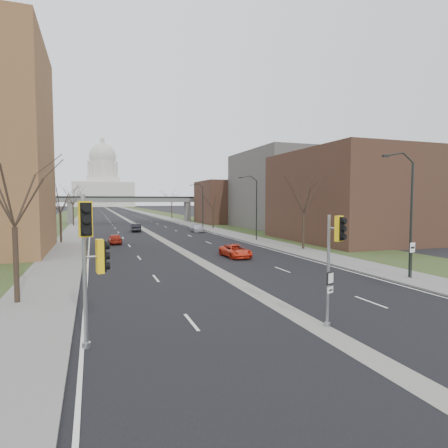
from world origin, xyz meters
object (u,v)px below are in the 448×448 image
speed_limit_sign (412,254)px  signal_pole_left (91,249)px  car_left_far (136,228)px  car_right_mid (197,228)px  signal_pole_median (334,250)px  car_right_near (236,251)px  car_left_near (115,239)px

speed_limit_sign → signal_pole_left: bearing=-176.0°
signal_pole_left → car_left_far: (7.20, 52.33, -3.05)m
car_right_mid → speed_limit_sign: bearing=-85.8°
signal_pole_median → car_right_near: size_ratio=1.10×
car_left_far → signal_pole_left: bearing=83.4°
car_left_far → car_left_near: bearing=77.0°
signal_pole_left → car_right_near: bearing=47.3°
speed_limit_sign → car_left_far: bearing=95.7°
signal_pole_left → car_left_near: bearing=77.3°
car_right_near → car_right_mid: 29.41m
car_right_mid → signal_pole_left: bearing=-110.4°
car_right_near → speed_limit_sign: bearing=-62.1°
car_left_far → car_right_mid: car_left_far is taller
car_right_near → car_left_far: bearing=97.9°
car_left_near → car_left_far: (4.54, 17.86, 0.07)m
speed_limit_sign → signal_pole_median: bearing=-160.3°
signal_pole_left → signal_pole_median: (9.80, -1.05, -0.35)m
speed_limit_sign → car_right_mid: (-3.74, 42.69, -1.16)m
car_left_near → car_right_mid: size_ratio=0.84×
signal_pole_left → car_right_mid: size_ratio=1.27×
car_left_near → car_left_far: 18.43m
signal_pole_median → car_left_far: (-2.60, 53.38, -2.70)m
signal_pole_left → signal_pole_median: bearing=-14.4°
car_left_far → car_right_near: 33.78m
speed_limit_sign → car_right_near: speed_limit_sign is taller
signal_pole_left → car_left_far: size_ratio=1.32×
speed_limit_sign → car_right_near: 15.73m
signal_pole_median → car_right_mid: signal_pole_median is taller
signal_pole_left → car_right_near: 23.34m
speed_limit_sign → car_left_far: speed_limit_sign is taller
car_left_near → signal_pole_left: bearing=83.8°
signal_pole_median → car_left_far: 53.51m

